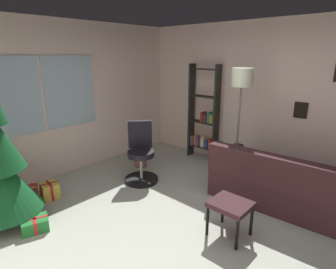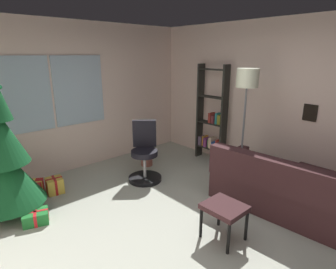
# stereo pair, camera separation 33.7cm
# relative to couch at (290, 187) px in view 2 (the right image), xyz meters

# --- Properties ---
(ground_plane) EXTENTS (4.72, 5.60, 0.10)m
(ground_plane) POSITION_rel_couch_xyz_m (-1.61, 0.48, -0.33)
(ground_plane) COLOR #AEB3A3
(wall_back_with_windows) EXTENTS (4.72, 0.12, 2.63)m
(wall_back_with_windows) POSITION_rel_couch_xyz_m (-1.62, 3.32, 1.04)
(wall_back_with_windows) COLOR beige
(wall_back_with_windows) RESTS_ON ground_plane
(wall_right_with_frames) EXTENTS (0.12, 5.60, 2.63)m
(wall_right_with_frames) POSITION_rel_couch_xyz_m (0.80, 0.47, 1.04)
(wall_right_with_frames) COLOR beige
(wall_right_with_frames) RESTS_ON ground_plane
(couch) EXTENTS (1.76, 1.77, 0.82)m
(couch) POSITION_rel_couch_xyz_m (0.00, 0.00, 0.00)
(couch) COLOR #3A2022
(couch) RESTS_ON ground_plane
(footstool) EXTENTS (0.40, 0.45, 0.43)m
(footstool) POSITION_rel_couch_xyz_m (-1.29, 0.17, 0.09)
(footstool) COLOR #3A2022
(footstool) RESTS_ON ground_plane
(holiday_tree) EXTENTS (0.92, 0.92, 2.52)m
(holiday_tree) POSITION_rel_couch_xyz_m (-2.98, 2.41, 0.56)
(holiday_tree) COLOR #4C331E
(holiday_tree) RESTS_ON ground_plane
(gift_box_red) EXTENTS (0.36, 0.38, 0.22)m
(gift_box_red) POSITION_rel_couch_xyz_m (-2.60, 2.71, -0.17)
(gift_box_red) COLOR red
(gift_box_red) RESTS_ON ground_plane
(gift_box_green) EXTENTS (0.36, 0.33, 0.16)m
(gift_box_green) POSITION_rel_couch_xyz_m (-2.81, 1.96, -0.20)
(gift_box_green) COLOR #1E722D
(gift_box_green) RESTS_ON ground_plane
(gift_box_gold) EXTENTS (0.27, 0.27, 0.24)m
(gift_box_gold) POSITION_rel_couch_xyz_m (-2.33, 2.59, -0.16)
(gift_box_gold) COLOR gold
(gift_box_gold) RESTS_ON ground_plane
(office_chair) EXTENTS (0.59, 0.59, 1.01)m
(office_chair) POSITION_rel_couch_xyz_m (-0.99, 2.04, 0.12)
(office_chair) COLOR black
(office_chair) RESTS_ON ground_plane
(bookshelf) EXTENTS (0.18, 0.64, 1.89)m
(bookshelf) POSITION_rel_couch_xyz_m (0.54, 1.86, 0.53)
(bookshelf) COLOR black
(bookshelf) RESTS_ON ground_plane
(floor_lamp) EXTENTS (0.33, 0.33, 1.86)m
(floor_lamp) POSITION_rel_couch_xyz_m (0.08, 0.87, 1.29)
(floor_lamp) COLOR slate
(floor_lamp) RESTS_ON ground_plane
(potted_plant) EXTENTS (0.33, 0.30, 0.63)m
(potted_plant) POSITION_rel_couch_xyz_m (-0.63, 2.46, -0.01)
(potted_plant) COLOR #905246
(potted_plant) RESTS_ON ground_plane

